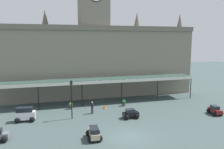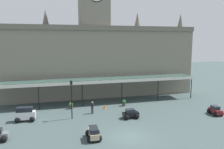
# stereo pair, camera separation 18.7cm
# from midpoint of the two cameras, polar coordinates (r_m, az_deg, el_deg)

# --- Properties ---
(ground_plane) EXTENTS (140.00, 140.00, 0.00)m
(ground_plane) POSITION_cam_midpoint_polar(r_m,az_deg,el_deg) (24.52, 4.55, -15.24)
(ground_plane) COLOR #3F4F4E
(station_building) EXTENTS (35.86, 5.80, 21.21)m
(station_building) POSITION_cam_midpoint_polar(r_m,az_deg,el_deg) (40.62, -4.32, 4.56)
(station_building) COLOR gray
(station_building) RESTS_ON ground
(entrance_canopy) EXTENTS (31.43, 3.26, 3.86)m
(entrance_canopy) POSITION_cam_midpoint_polar(r_m,az_deg,el_deg) (36.04, -2.71, -1.30)
(entrance_canopy) COLOR #38564C
(entrance_canopy) RESTS_ON ground
(car_black_sedan) EXTENTS (2.06, 1.53, 1.19)m
(car_black_sedan) POSITION_cam_midpoint_polar(r_m,az_deg,el_deg) (29.64, 4.86, -9.92)
(car_black_sedan) COLOR black
(car_black_sedan) RESTS_ON ground
(car_white_van) EXTENTS (2.46, 1.71, 1.77)m
(car_white_van) POSITION_cam_midpoint_polar(r_m,az_deg,el_deg) (30.36, -20.74, -9.40)
(car_white_van) COLOR silver
(car_white_van) RESTS_ON ground
(car_beige_estate) EXTENTS (1.62, 2.29, 1.27)m
(car_beige_estate) POSITION_cam_midpoint_polar(r_m,az_deg,el_deg) (23.78, -4.43, -14.53)
(car_beige_estate) COLOR tan
(car_beige_estate) RESTS_ON ground
(car_maroon_sedan) EXTENTS (1.66, 2.14, 1.19)m
(car_maroon_sedan) POSITION_cam_midpoint_polar(r_m,az_deg,el_deg) (33.93, 24.55, -8.28)
(car_maroon_sedan) COLOR maroon
(car_maroon_sedan) RESTS_ON ground
(pedestrian_crossing_forecourt) EXTENTS (0.34, 0.36, 1.67)m
(pedestrian_crossing_forecourt) POSITION_cam_midpoint_polar(r_m,az_deg,el_deg) (31.34, -4.79, -8.11)
(pedestrian_crossing_forecourt) COLOR #3F384C
(pedestrian_crossing_forecourt) RESTS_ON ground
(victorian_lamppost) EXTENTS (0.30, 0.30, 5.00)m
(victorian_lamppost) POSITION_cam_midpoint_polar(r_m,az_deg,el_deg) (29.09, -9.94, -5.05)
(victorian_lamppost) COLOR black
(victorian_lamppost) RESTS_ON ground
(traffic_cone) EXTENTS (0.40, 0.40, 0.57)m
(traffic_cone) POSITION_cam_midpoint_polar(r_m,az_deg,el_deg) (33.52, -1.72, -8.09)
(traffic_cone) COLOR orange
(traffic_cone) RESTS_ON ground
(planter_forecourt_centre) EXTENTS (0.60, 0.60, 0.96)m
(planter_forecourt_centre) POSITION_cam_midpoint_polar(r_m,az_deg,el_deg) (34.87, 3.13, -7.08)
(planter_forecourt_centre) COLOR #47423D
(planter_forecourt_centre) RESTS_ON ground
(planter_near_kerb) EXTENTS (0.60, 0.60, 0.96)m
(planter_near_kerb) POSITION_cam_midpoint_polar(r_m,az_deg,el_deg) (33.92, -10.11, -7.65)
(planter_near_kerb) COLOR #47423D
(planter_near_kerb) RESTS_ON ground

